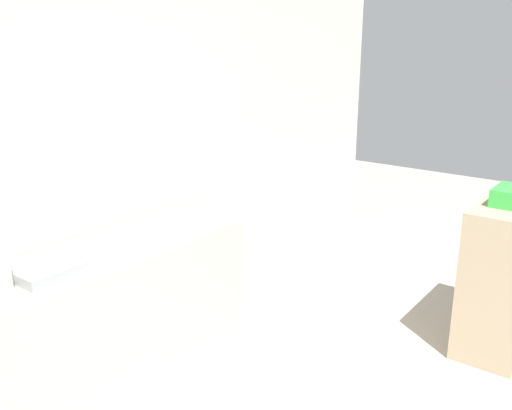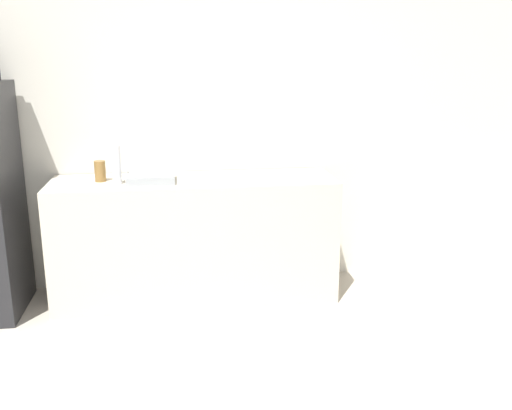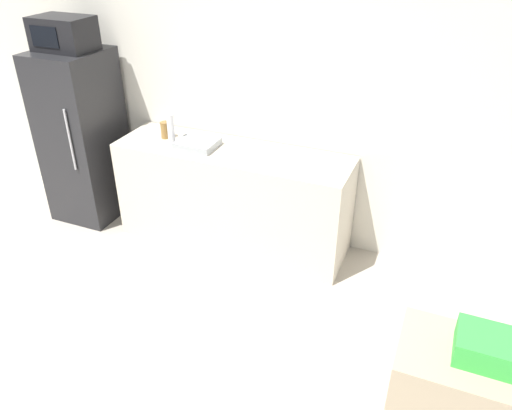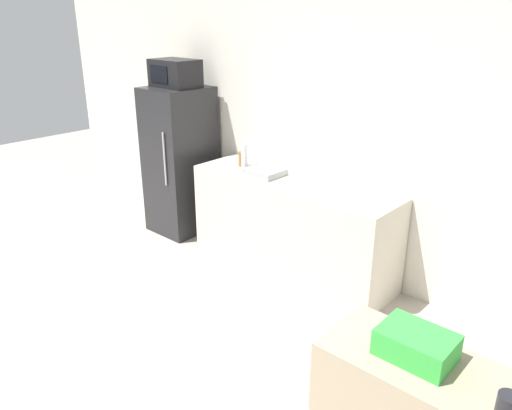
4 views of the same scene
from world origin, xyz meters
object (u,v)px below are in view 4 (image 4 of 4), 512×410
Objects in this scene: bottle_short at (242,159)px; jar at (508,407)px; microwave at (175,73)px; basket at (416,345)px; bottle_tall at (245,157)px; refrigerator at (180,161)px.

jar reaches higher than bottle_short.
microwave reaches higher than basket.
basket is (2.70, -1.80, 0.11)m from bottle_short.
bottle_short is 0.50× the size of basket.
bottle_tall is (1.01, -0.01, -0.72)m from microwave.
basket is (3.59, -1.71, -0.66)m from microwave.
bottle_short is at bearing 5.53° from microwave.
bottle_tall is at bearing -0.80° from microwave.
microwave is at bearing 155.53° from jar.
microwave is at bearing -110.24° from refrigerator.
basket reaches higher than bottle_short.
bottle_tall reaches higher than bottle_short.
bottle_short is 3.25m from basket.
bottle_tall reaches higher than jar.
jar is (3.97, -1.81, -0.67)m from microwave.
jar is at bearing -24.49° from refrigerator.
bottle_tall is 3.46m from jar.
bottle_short is 3.63m from jar.
microwave is 1.70× the size of basket.
bottle_tall is at bearing 146.63° from basket.
jar is at bearing -31.50° from bottle_short.
bottle_short is at bearing 148.50° from jar.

